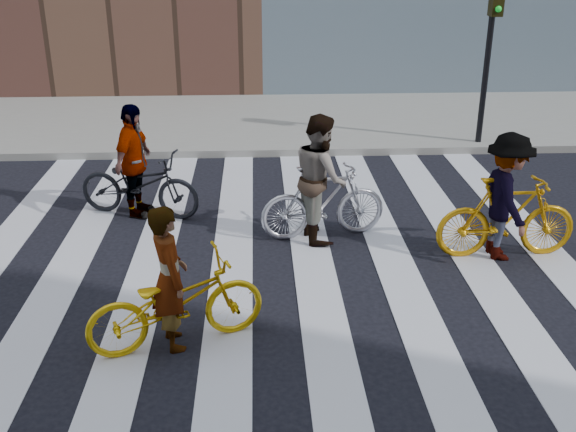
{
  "coord_description": "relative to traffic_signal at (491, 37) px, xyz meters",
  "views": [
    {
      "loc": [
        -0.18,
        -7.86,
        4.14
      ],
      "look_at": [
        0.21,
        0.3,
        0.7
      ],
      "focal_mm": 42.0,
      "sensor_mm": 36.0,
      "label": 1
    }
  ],
  "objects": [
    {
      "name": "sidewalk_far",
      "position": [
        -4.4,
        2.18,
        -2.2
      ],
      "size": [
        100.0,
        5.0,
        0.15
      ],
      "primitive_type": "cube",
      "color": "gray",
      "rests_on": "ground"
    },
    {
      "name": "rider_mid",
      "position": [
        -3.69,
        -4.16,
        -1.36
      ],
      "size": [
        0.84,
        1.0,
        1.84
      ],
      "primitive_type": "imported",
      "rotation": [
        0.0,
        0.0,
        1.74
      ],
      "color": "slate",
      "rests_on": "ground"
    },
    {
      "name": "traffic_signal",
      "position": [
        0.0,
        0.0,
        0.0
      ],
      "size": [
        0.22,
        0.42,
        3.33
      ],
      "color": "black",
      "rests_on": "ground"
    },
    {
      "name": "rider_left",
      "position": [
        -5.53,
        -6.89,
        -1.47
      ],
      "size": [
        0.56,
        0.69,
        1.62
      ],
      "primitive_type": "imported",
      "rotation": [
        0.0,
        0.0,
        1.91
      ],
      "color": "slate",
      "rests_on": "ground"
    },
    {
      "name": "bike_dark_rear",
      "position": [
        -6.44,
        -3.2,
        -1.76
      ],
      "size": [
        2.09,
        1.22,
        1.04
      ],
      "primitive_type": "imported",
      "rotation": [
        0.0,
        0.0,
        1.29
      ],
      "color": "black",
      "rests_on": "ground"
    },
    {
      "name": "zebra_crosswalk",
      "position": [
        -4.4,
        -5.32,
        -2.27
      ],
      "size": [
        8.25,
        10.0,
        0.01
      ],
      "color": "silver",
      "rests_on": "ground"
    },
    {
      "name": "bike_yellow_left",
      "position": [
        -5.48,
        -6.89,
        -1.77
      ],
      "size": [
        2.04,
        1.28,
        1.01
      ],
      "primitive_type": "imported",
      "rotation": [
        0.0,
        0.0,
        1.91
      ],
      "color": "yellow",
      "rests_on": "ground"
    },
    {
      "name": "ground",
      "position": [
        -4.4,
        -5.32,
        -2.28
      ],
      "size": [
        100.0,
        100.0,
        0.0
      ],
      "primitive_type": "plane",
      "color": "black",
      "rests_on": "ground"
    },
    {
      "name": "rider_right",
      "position": [
        -1.27,
        -4.93,
        -1.4
      ],
      "size": [
        0.68,
        1.15,
        1.76
      ],
      "primitive_type": "imported",
      "rotation": [
        0.0,
        0.0,
        1.59
      ],
      "color": "slate",
      "rests_on": "ground"
    },
    {
      "name": "bike_silver_mid",
      "position": [
        -3.64,
        -4.16,
        -1.73
      ],
      "size": [
        1.9,
        0.83,
        1.11
      ],
      "primitive_type": "imported",
      "rotation": [
        0.0,
        0.0,
        1.74
      ],
      "color": "silver",
      "rests_on": "ground"
    },
    {
      "name": "rider_rear",
      "position": [
        -6.49,
        -3.2,
        -1.39
      ],
      "size": [
        0.71,
        1.13,
        1.79
      ],
      "primitive_type": "imported",
      "rotation": [
        0.0,
        0.0,
        1.29
      ],
      "color": "slate",
      "rests_on": "ground"
    },
    {
      "name": "bike_yellow_right",
      "position": [
        -1.22,
        -4.93,
        -1.7
      ],
      "size": [
        1.93,
        0.58,
        1.16
      ],
      "primitive_type": "imported",
      "rotation": [
        0.0,
        0.0,
        1.59
      ],
      "color": "orange",
      "rests_on": "ground"
    }
  ]
}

